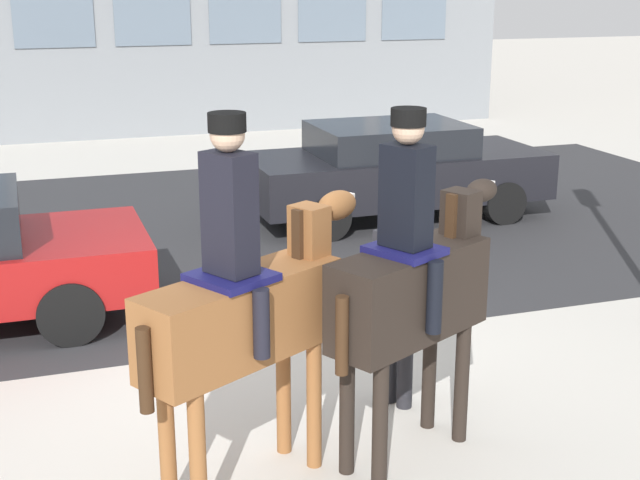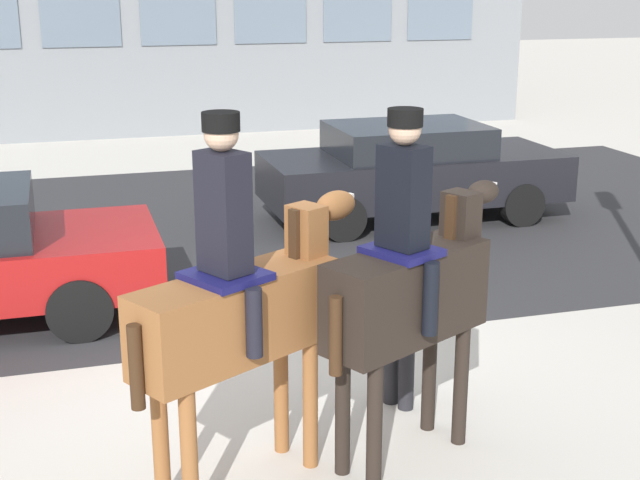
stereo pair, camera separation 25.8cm
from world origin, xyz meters
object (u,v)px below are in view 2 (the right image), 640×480
at_px(mounted_horse_lead, 240,304).
at_px(street_car_far_lane, 412,169).
at_px(mounted_horse_companion, 410,285).
at_px(pedestrian_bystander, 401,293).

height_order(mounted_horse_lead, street_car_far_lane, mounted_horse_lead).
distance_m(mounted_horse_companion, street_car_far_lane, 6.94).
distance_m(pedestrian_bystander, street_car_far_lane, 6.12).
height_order(mounted_horse_companion, street_car_far_lane, mounted_horse_companion).
xyz_separation_m(mounted_horse_lead, street_car_far_lane, (3.86, 6.43, -0.61)).
bearing_deg(mounted_horse_lead, pedestrian_bystander, -0.35).
distance_m(mounted_horse_lead, pedestrian_bystander, 1.71).
height_order(pedestrian_bystander, street_car_far_lane, pedestrian_bystander).
relative_size(mounted_horse_lead, mounted_horse_companion, 1.01).
xyz_separation_m(mounted_horse_lead, pedestrian_bystander, (1.47, 0.81, -0.35)).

